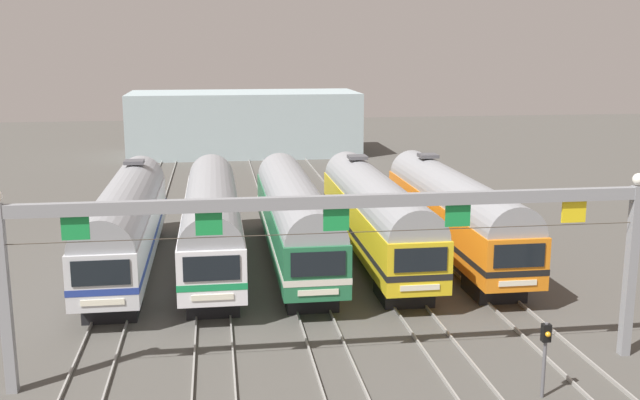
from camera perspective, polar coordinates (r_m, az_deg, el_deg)
name	(u,v)px	position (r m, az deg, el deg)	size (l,w,h in m)	color
ground_plane	(295,264)	(39.91, -1.94, -4.94)	(160.00, 160.00, 0.00)	#4C4944
track_bed	(271,199)	(56.32, -3.80, 0.08)	(18.83, 70.00, 0.15)	gray
commuter_train_silver	(126,221)	(39.28, -14.63, -1.54)	(2.88, 18.06, 5.05)	silver
commuter_train_white	(212,218)	(39.01, -8.30, -1.37)	(2.88, 18.06, 4.77)	white
commuter_train_green	(295,215)	(39.22, -1.96, -1.18)	(2.88, 18.06, 4.77)	#236B42
commuter_train_yellow	(375,213)	(39.90, 4.23, -0.98)	(2.88, 18.06, 5.05)	gold
commuter_train_orange	(453,210)	(41.03, 10.16, -0.78)	(2.88, 18.06, 5.05)	orange
catenary_gantry	(336,229)	(25.61, 1.25, -2.28)	(22.57, 0.44, 6.97)	gray
yard_signal_mast	(545,345)	(25.90, 16.90, -10.62)	(0.28, 0.35, 2.63)	#59595E
maintenance_building	(244,123)	(80.07, -5.82, 5.88)	(23.95, 10.00, 6.62)	#9EB2B7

